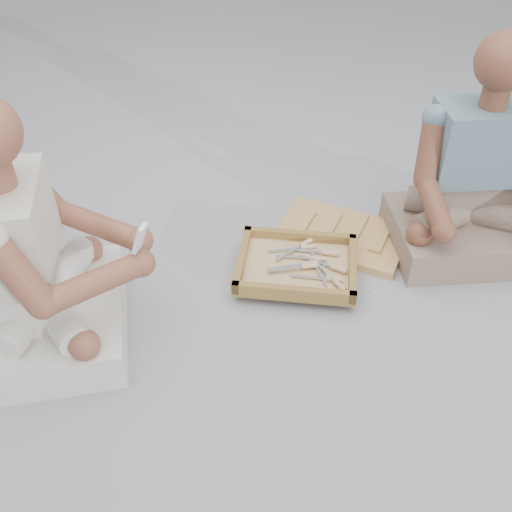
# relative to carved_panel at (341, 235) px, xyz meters

# --- Properties ---
(ground) EXTENTS (60.00, 60.00, 0.00)m
(ground) POSITION_rel_carved_panel_xyz_m (-0.32, -0.74, -0.02)
(ground) COLOR gray
(ground) RESTS_ON ground
(carved_panel) EXTENTS (0.69, 0.57, 0.04)m
(carved_panel) POSITION_rel_carved_panel_xyz_m (0.00, 0.00, 0.00)
(carved_panel) COLOR #AE7743
(carved_panel) RESTS_ON ground
(tool_tray) EXTENTS (0.52, 0.42, 0.07)m
(tool_tray) POSITION_rel_carved_panel_xyz_m (-0.20, -0.30, 0.04)
(tool_tray) COLOR brown
(tool_tray) RESTS_ON carved_panel
(chisel_0) EXTENTS (0.22, 0.04, 0.02)m
(chisel_0) POSITION_rel_carved_panel_xyz_m (-0.07, -0.21, 0.05)
(chisel_0) COLOR silver
(chisel_0) RESTS_ON tool_tray
(chisel_1) EXTENTS (0.10, 0.21, 0.02)m
(chisel_1) POSITION_rel_carved_panel_xyz_m (-0.06, -0.45, 0.05)
(chisel_1) COLOR silver
(chisel_1) RESTS_ON tool_tray
(chisel_2) EXTENTS (0.22, 0.08, 0.02)m
(chisel_2) POSITION_rel_carved_panel_xyz_m (-0.16, -0.32, 0.06)
(chisel_2) COLOR silver
(chisel_2) RESTS_ON tool_tray
(chisel_3) EXTENTS (0.15, 0.19, 0.02)m
(chisel_3) POSITION_rel_carved_panel_xyz_m (-0.03, -0.41, 0.06)
(chisel_3) COLOR silver
(chisel_3) RESTS_ON tool_tray
(chisel_4) EXTENTS (0.21, 0.10, 0.02)m
(chisel_4) POSITION_rel_carved_panel_xyz_m (-0.04, -0.31, 0.06)
(chisel_4) COLOR silver
(chisel_4) RESTS_ON tool_tray
(chisel_5) EXTENTS (0.22, 0.03, 0.02)m
(chisel_5) POSITION_rel_carved_panel_xyz_m (-0.06, -0.38, 0.05)
(chisel_5) COLOR silver
(chisel_5) RESTS_ON tool_tray
(chisel_6) EXTENTS (0.11, 0.21, 0.02)m
(chisel_6) POSITION_rel_carved_panel_xyz_m (-0.08, -0.33, 0.05)
(chisel_6) COLOR silver
(chisel_6) RESTS_ON tool_tray
(chisel_7) EXTENTS (0.22, 0.02, 0.02)m
(chisel_7) POSITION_rel_carved_panel_xyz_m (-0.13, -0.25, 0.05)
(chisel_7) COLOR silver
(chisel_7) RESTS_ON tool_tray
(chisel_8) EXTENTS (0.22, 0.08, 0.02)m
(chisel_8) POSITION_rel_carved_panel_xyz_m (-0.18, -0.18, 0.05)
(chisel_8) COLOR silver
(chisel_8) RESTS_ON tool_tray
(chisel_9) EXTENTS (0.16, 0.17, 0.02)m
(chisel_9) POSITION_rel_carved_panel_xyz_m (-0.18, -0.16, 0.06)
(chisel_9) COLOR silver
(chisel_9) RESTS_ON tool_tray
(chisel_10) EXTENTS (0.21, 0.09, 0.02)m
(chisel_10) POSITION_rel_carved_panel_xyz_m (-0.17, -0.30, 0.06)
(chisel_10) COLOR silver
(chisel_10) RESTS_ON tool_tray
(wood_chip_0) EXTENTS (0.02, 0.02, 0.00)m
(wood_chip_0) POSITION_rel_carved_panel_xyz_m (0.03, -0.25, -0.02)
(wood_chip_0) COLOR tan
(wood_chip_0) RESTS_ON ground
(wood_chip_1) EXTENTS (0.02, 0.02, 0.00)m
(wood_chip_1) POSITION_rel_carved_panel_xyz_m (-0.15, -0.18, -0.02)
(wood_chip_1) COLOR tan
(wood_chip_1) RESTS_ON ground
(wood_chip_2) EXTENTS (0.02, 0.02, 0.00)m
(wood_chip_2) POSITION_rel_carved_panel_xyz_m (-0.07, 0.08, -0.02)
(wood_chip_2) COLOR tan
(wood_chip_2) RESTS_ON ground
(wood_chip_3) EXTENTS (0.02, 0.02, 0.00)m
(wood_chip_3) POSITION_rel_carved_panel_xyz_m (-0.26, -0.20, -0.02)
(wood_chip_3) COLOR tan
(wood_chip_3) RESTS_ON ground
(wood_chip_4) EXTENTS (0.02, 0.02, 0.00)m
(wood_chip_4) POSITION_rel_carved_panel_xyz_m (-0.49, -0.36, -0.02)
(wood_chip_4) COLOR tan
(wood_chip_4) RESTS_ON ground
(wood_chip_5) EXTENTS (0.02, 0.02, 0.00)m
(wood_chip_5) POSITION_rel_carved_panel_xyz_m (0.14, -0.37, -0.02)
(wood_chip_5) COLOR tan
(wood_chip_5) RESTS_ON ground
(wood_chip_6) EXTENTS (0.02, 0.02, 0.00)m
(wood_chip_6) POSITION_rel_carved_panel_xyz_m (-0.49, 0.02, -0.02)
(wood_chip_6) COLOR tan
(wood_chip_6) RESTS_ON ground
(wood_chip_7) EXTENTS (0.02, 0.02, 0.00)m
(wood_chip_7) POSITION_rel_carved_panel_xyz_m (-0.15, -0.23, -0.02)
(wood_chip_7) COLOR tan
(wood_chip_7) RESTS_ON ground
(wood_chip_8) EXTENTS (0.02, 0.02, 0.00)m
(wood_chip_8) POSITION_rel_carved_panel_xyz_m (-0.04, -0.43, -0.02)
(wood_chip_8) COLOR tan
(wood_chip_8) RESTS_ON ground
(wood_chip_9) EXTENTS (0.02, 0.02, 0.00)m
(wood_chip_9) POSITION_rel_carved_panel_xyz_m (-0.24, -0.02, -0.02)
(wood_chip_9) COLOR tan
(wood_chip_9) RESTS_ON ground
(wood_chip_10) EXTENTS (0.02, 0.02, 0.00)m
(wood_chip_10) POSITION_rel_carved_panel_xyz_m (0.06, -0.19, -0.02)
(wood_chip_10) COLOR tan
(wood_chip_10) RESTS_ON ground
(wood_chip_11) EXTENTS (0.02, 0.02, 0.00)m
(wood_chip_11) POSITION_rel_carved_panel_xyz_m (-0.09, -0.32, -0.02)
(wood_chip_11) COLOR tan
(wood_chip_11) RESTS_ON ground
(wood_chip_12) EXTENTS (0.02, 0.02, 0.00)m
(wood_chip_12) POSITION_rel_carved_panel_xyz_m (-0.02, -0.10, -0.02)
(wood_chip_12) COLOR tan
(wood_chip_12) RESTS_ON ground
(wood_chip_13) EXTENTS (0.02, 0.02, 0.00)m
(wood_chip_13) POSITION_rel_carved_panel_xyz_m (-0.47, -0.33, -0.02)
(wood_chip_13) COLOR tan
(wood_chip_13) RESTS_ON ground
(craftsman) EXTENTS (0.75, 0.77, 1.01)m
(craftsman) POSITION_rel_carved_panel_xyz_m (-1.11, -0.74, 0.32)
(craftsman) COLOR beige
(craftsman) RESTS_ON ground
(companion) EXTENTS (0.72, 0.62, 0.99)m
(companion) POSITION_rel_carved_panel_xyz_m (0.54, 0.01, 0.31)
(companion) COLOR #806C5C
(companion) RESTS_ON ground
(mobile_phone) EXTENTS (0.07, 0.06, 0.12)m
(mobile_phone) POSITION_rel_carved_panel_xyz_m (-0.74, -0.70, 0.46)
(mobile_phone) COLOR silver
(mobile_phone) RESTS_ON craftsman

